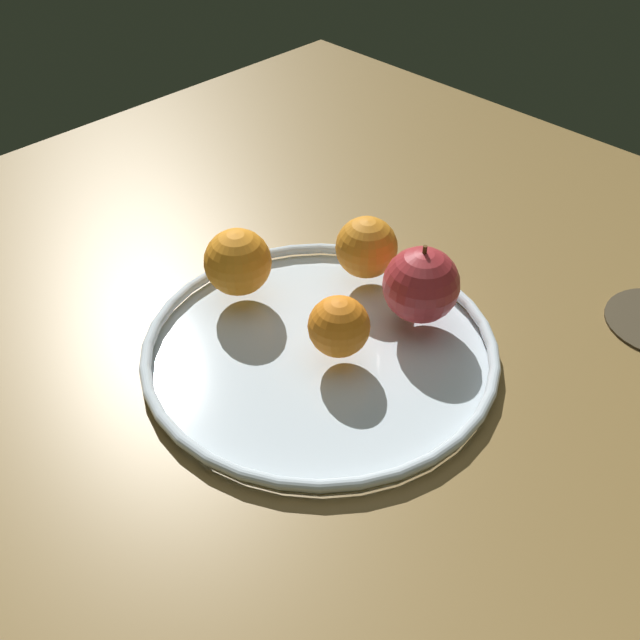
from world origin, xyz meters
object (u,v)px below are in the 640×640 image
(apple, at_px, (421,285))
(orange_back_left, at_px, (236,263))
(orange_front_right, at_px, (366,247))
(orange_front_left, at_px, (339,326))
(fruit_bowl, at_px, (320,349))

(apple, height_order, orange_back_left, apple)
(apple, bearing_deg, orange_back_left, -147.30)
(orange_back_left, bearing_deg, apple, 32.70)
(orange_front_right, bearing_deg, apple, -10.01)
(apple, height_order, orange_front_right, apple)
(orange_front_left, xyz_separation_m, orange_front_right, (-0.07, 0.12, 0.00))
(orange_front_left, bearing_deg, orange_front_right, 120.96)
(orange_front_left, bearing_deg, apple, 77.99)
(fruit_bowl, distance_m, orange_front_right, 0.14)
(fruit_bowl, distance_m, orange_front_left, 0.05)
(orange_front_right, bearing_deg, orange_front_left, -59.04)
(fruit_bowl, relative_size, orange_front_left, 5.88)
(apple, relative_size, orange_back_left, 1.20)
(fruit_bowl, bearing_deg, orange_front_left, 14.22)
(apple, xyz_separation_m, orange_front_right, (-0.09, 0.02, -0.01))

